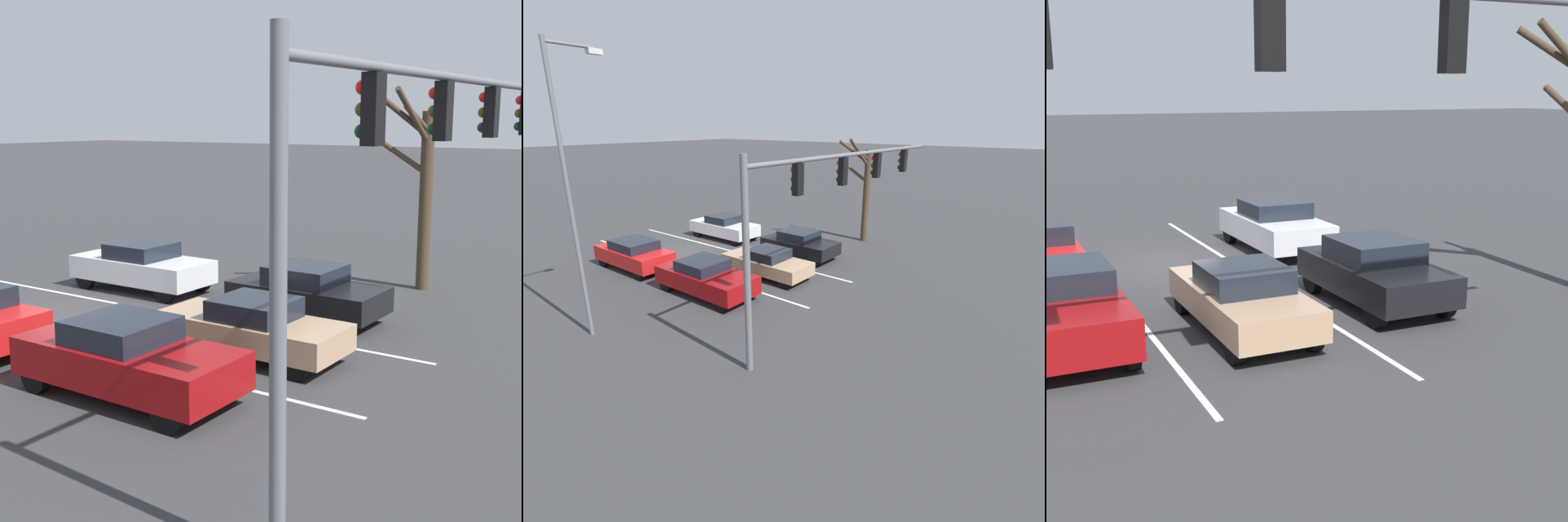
# 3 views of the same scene
# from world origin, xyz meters

# --- Properties ---
(ground_plane) EXTENTS (240.00, 240.00, 0.00)m
(ground_plane) POSITION_xyz_m (0.00, 0.00, 0.00)
(ground_plane) COLOR #333335
(lane_stripe_left_divider) EXTENTS (0.12, 15.77, 0.01)m
(lane_stripe_left_divider) POSITION_xyz_m (-1.74, 1.88, 0.01)
(lane_stripe_left_divider) COLOR silver
(lane_stripe_left_divider) RESTS_ON ground_plane
(lane_stripe_center_divider) EXTENTS (0.12, 15.77, 0.01)m
(lane_stripe_center_divider) POSITION_xyz_m (1.74, 1.88, 0.01)
(lane_stripe_center_divider) COLOR silver
(lane_stripe_center_divider) RESTS_ON ground_plane
(car_tan_midlane_front) EXTENTS (1.77, 4.36, 1.35)m
(car_tan_midlane_front) POSITION_xyz_m (0.01, 6.13, 0.69)
(car_tan_midlane_front) COLOR tan
(car_tan_midlane_front) RESTS_ON ground_plane
(car_maroon_rightlane_front) EXTENTS (1.93, 4.51, 1.53)m
(car_maroon_rightlane_front) POSITION_xyz_m (3.29, 5.51, 0.78)
(car_maroon_rightlane_front) COLOR maroon
(car_maroon_rightlane_front) RESTS_ON ground_plane
(car_black_leftlane_front) EXTENTS (1.91, 4.05, 1.48)m
(car_black_leftlane_front) POSITION_xyz_m (-3.27, 5.66, 0.76)
(car_black_leftlane_front) COLOR black
(car_black_leftlane_front) RESTS_ON ground_plane
(car_silver_leftlane_second) EXTENTS (1.94, 4.42, 1.50)m
(car_silver_leftlane_second) POSITION_xyz_m (-3.43, -0.32, 0.77)
(car_silver_leftlane_second) COLOR silver
(car_silver_leftlane_second) RESTS_ON ground_plane
(car_red_rightlane_second) EXTENTS (1.90, 4.22, 1.50)m
(car_red_rightlane_second) POSITION_xyz_m (3.31, 0.25, 0.79)
(car_red_rightlane_second) COLOR red
(car_red_rightlane_second) RESTS_ON ground_plane
(traffic_signal_gantry) EXTENTS (12.29, 0.37, 6.24)m
(traffic_signal_gantry) POSITION_xyz_m (1.88, 10.75, 4.85)
(traffic_signal_gantry) COLOR slate
(traffic_signal_gantry) RESTS_ON ground_plane
(street_lamp_right_shoulder) EXTENTS (1.75, 0.24, 9.26)m
(street_lamp_right_shoulder) POSITION_xyz_m (7.94, 5.02, 5.23)
(street_lamp_right_shoulder) COLOR slate
(street_lamp_right_shoulder) RESTS_ON ground_plane
(bare_tree_near) EXTENTS (1.99, 2.10, 6.15)m
(bare_tree_near) POSITION_xyz_m (-8.29, 6.74, 3.26)
(bare_tree_near) COLOR #423323
(bare_tree_near) RESTS_ON ground_plane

